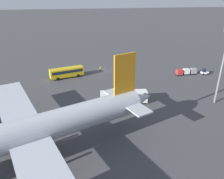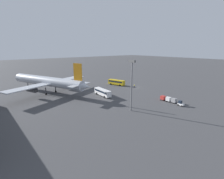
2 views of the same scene
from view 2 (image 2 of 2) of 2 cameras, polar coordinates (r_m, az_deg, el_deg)
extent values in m
plane|color=#424244|center=(103.69, 8.02, 0.68)|extent=(600.00, 600.00, 0.00)
cylinder|color=#B2B7C1|center=(94.86, -20.45, 2.54)|extent=(44.47, 21.00, 4.76)
cone|color=#B2B7C1|center=(114.29, -28.27, 3.54)|extent=(6.52, 6.11, 4.52)
cone|color=#B2B7C1|center=(77.95, -8.86, 0.97)|extent=(7.32, 6.23, 4.28)
cube|color=#B2B7C1|center=(85.62, -26.03, 0.46)|extent=(13.18, 21.82, 0.44)
cube|color=#B2B7C1|center=(101.93, -14.04, 3.39)|extent=(13.18, 21.82, 0.44)
cube|color=orange|center=(79.21, -11.14, 5.63)|extent=(4.41, 1.99, 7.62)
cube|color=#B2B7C1|center=(79.89, -10.70, 1.56)|extent=(7.46, 12.70, 0.28)
cylinder|color=#38383D|center=(88.79, -24.76, 0.01)|extent=(6.08, 4.43, 2.62)
cylinder|color=#38383D|center=(100.97, -15.79, 2.30)|extent=(6.08, 4.43, 2.62)
cylinder|color=#38383D|center=(108.34, -25.73, 1.03)|extent=(0.50, 0.50, 3.81)
cylinder|color=black|center=(108.63, -25.65, 0.28)|extent=(1.02, 0.79, 0.90)
cylinder|color=#38383D|center=(92.09, -20.78, -0.54)|extent=(0.50, 0.50, 3.81)
cylinder|color=black|center=(92.44, -20.70, -1.41)|extent=(1.02, 0.79, 0.90)
cylinder|color=#38383D|center=(95.98, -17.95, 0.24)|extent=(0.50, 0.50, 3.81)
cylinder|color=black|center=(96.32, -17.89, -0.60)|extent=(1.02, 0.79, 0.90)
cube|color=gold|center=(108.80, 1.46, 2.42)|extent=(11.28, 5.67, 2.80)
cube|color=#192333|center=(108.71, 1.46, 2.68)|extent=(10.45, 5.47, 0.89)
cylinder|color=black|center=(109.79, -0.44, 1.81)|extent=(1.04, 0.56, 1.00)
cylinder|color=black|center=(112.14, 0.44, 2.07)|extent=(1.04, 0.56, 1.00)
cylinder|color=black|center=(106.05, 2.53, 1.37)|extent=(1.04, 0.56, 1.00)
cylinder|color=black|center=(108.48, 3.37, 1.64)|extent=(1.04, 0.56, 1.00)
cube|color=white|center=(84.97, -3.07, -0.84)|extent=(12.00, 3.56, 2.78)
cube|color=#192333|center=(84.85, -3.08, -0.52)|extent=(11.06, 3.52, 0.89)
cylinder|color=black|center=(87.74, -5.05, -1.31)|extent=(1.02, 0.38, 1.00)
cylinder|color=black|center=(89.03, -3.54, -1.06)|extent=(1.02, 0.38, 1.00)
cylinder|color=black|center=(81.63, -2.54, -2.42)|extent=(1.02, 0.38, 1.00)
cylinder|color=black|center=(83.02, -0.95, -2.13)|extent=(1.02, 0.38, 1.00)
cube|color=white|center=(75.95, 21.59, -4.53)|extent=(2.47, 1.44, 0.70)
cube|color=#192333|center=(75.91, 21.39, -3.81)|extent=(1.15, 1.23, 1.10)
cylinder|color=black|center=(75.92, 20.75, -4.74)|extent=(0.61, 0.26, 0.60)
cylinder|color=black|center=(77.05, 21.34, -4.53)|extent=(0.61, 0.26, 0.60)
cylinder|color=black|center=(75.07, 21.81, -5.04)|extent=(0.61, 0.26, 0.60)
cylinder|color=black|center=(76.21, 22.39, -4.82)|extent=(0.61, 0.26, 0.60)
cylinder|color=#1E1E2D|center=(103.48, 7.33, 0.92)|extent=(0.32, 0.32, 0.85)
cylinder|color=yellow|center=(103.32, 7.35, 1.32)|extent=(0.38, 0.38, 0.65)
sphere|color=tan|center=(103.23, 7.36, 1.56)|extent=(0.24, 0.24, 0.24)
cube|color=#38383D|center=(78.58, 19.52, -3.94)|extent=(2.00, 1.69, 0.10)
cube|color=gray|center=(78.33, 19.57, -3.34)|extent=(1.90, 1.61, 1.60)
cylinder|color=black|center=(78.50, 18.79, -4.07)|extent=(0.36, 0.12, 0.36)
cylinder|color=black|center=(79.54, 19.29, -3.88)|extent=(0.36, 0.12, 0.36)
cylinder|color=black|center=(77.75, 19.73, -4.32)|extent=(0.36, 0.12, 0.36)
cylinder|color=black|center=(78.80, 20.22, -4.12)|extent=(0.36, 0.12, 0.36)
cube|color=#38383D|center=(79.89, 17.91, -3.52)|extent=(2.00, 1.69, 0.10)
cube|color=silver|center=(79.65, 17.95, -2.94)|extent=(1.90, 1.61, 1.60)
cylinder|color=black|center=(79.84, 17.19, -3.65)|extent=(0.36, 0.12, 0.36)
cylinder|color=black|center=(80.87, 17.70, -3.47)|extent=(0.36, 0.12, 0.36)
cylinder|color=black|center=(79.05, 18.09, -3.89)|extent=(0.36, 0.12, 0.36)
cylinder|color=black|center=(80.09, 18.60, -3.70)|extent=(0.36, 0.12, 0.36)
cube|color=#38383D|center=(81.10, 16.25, -3.15)|extent=(2.00, 1.69, 0.10)
cube|color=#B72D28|center=(80.86, 16.29, -2.57)|extent=(1.90, 1.61, 1.60)
cylinder|color=black|center=(81.07, 15.54, -3.27)|extent=(0.36, 0.12, 0.36)
cylinder|color=black|center=(82.08, 16.07, -3.10)|extent=(0.36, 0.12, 0.36)
cylinder|color=black|center=(80.24, 16.42, -3.51)|extent=(0.36, 0.12, 0.36)
cylinder|color=black|center=(81.26, 16.94, -3.33)|extent=(0.36, 0.12, 0.36)
cylinder|color=slate|center=(63.74, 6.38, 0.74)|extent=(0.50, 0.50, 17.92)
cube|color=#4C4C4C|center=(62.32, 6.61, 9.16)|extent=(2.80, 0.70, 0.80)
camera|label=1|loc=(78.47, -40.28, 12.88)|focal=35.00mm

